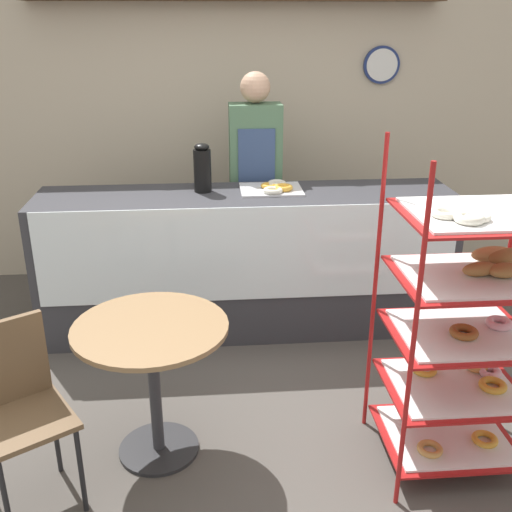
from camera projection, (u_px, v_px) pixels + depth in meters
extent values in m
plane|color=#4C4742|center=(262.00, 425.00, 3.31)|extent=(14.00, 14.00, 0.00)
cube|color=beige|center=(237.00, 115.00, 4.92)|extent=(10.00, 0.06, 2.70)
cube|color=#4C331E|center=(237.00, 0.00, 4.45)|extent=(3.14, 0.24, 0.02)
cylinder|color=navy|center=(382.00, 65.00, 4.82)|extent=(0.29, 0.03, 0.29)
cylinder|color=white|center=(382.00, 65.00, 4.80)|extent=(0.25, 0.00, 0.25)
cube|color=#333338|center=(247.00, 262.00, 4.21)|extent=(2.84, 0.61, 0.99)
cube|color=silver|center=(250.00, 254.00, 3.86)|extent=(2.72, 0.01, 0.64)
cylinder|color=#A51919|center=(412.00, 352.00, 2.49)|extent=(0.02, 0.02, 1.61)
cylinder|color=#A51919|center=(375.00, 292.00, 3.03)|extent=(0.02, 0.02, 1.61)
cylinder|color=#A51919|center=(503.00, 287.00, 3.08)|extent=(0.02, 0.02, 1.61)
cube|color=#A51919|center=(445.00, 436.00, 3.04)|extent=(0.65, 0.56, 0.01)
cube|color=white|center=(446.00, 434.00, 3.03)|extent=(0.57, 0.50, 0.01)
torus|color=tan|center=(430.00, 449.00, 2.90)|extent=(0.12, 0.12, 0.03)
torus|color=gold|center=(485.00, 439.00, 2.97)|extent=(0.13, 0.13, 0.03)
cube|color=#A51919|center=(452.00, 387.00, 2.93)|extent=(0.65, 0.56, 0.01)
cube|color=white|center=(453.00, 385.00, 2.93)|extent=(0.57, 0.50, 0.01)
torus|color=gold|center=(493.00, 385.00, 2.88)|extent=(0.13, 0.13, 0.03)
torus|color=tan|center=(477.00, 365.00, 3.04)|extent=(0.11, 0.11, 0.04)
torus|color=gold|center=(425.00, 369.00, 3.02)|extent=(0.13, 0.13, 0.03)
torus|color=#EAB2C1|center=(490.00, 372.00, 2.99)|extent=(0.11, 0.11, 0.03)
cube|color=#A51919|center=(460.00, 334.00, 2.82)|extent=(0.65, 0.56, 0.01)
cube|color=white|center=(460.00, 332.00, 2.82)|extent=(0.57, 0.50, 0.01)
torus|color=brown|center=(464.00, 332.00, 2.76)|extent=(0.13, 0.13, 0.04)
torus|color=#EAB2C1|center=(499.00, 323.00, 2.85)|extent=(0.12, 0.12, 0.04)
cube|color=#A51919|center=(468.00, 277.00, 2.71)|extent=(0.65, 0.56, 0.01)
cube|color=white|center=(469.00, 275.00, 2.71)|extent=(0.57, 0.50, 0.01)
ellipsoid|color=olive|center=(480.00, 269.00, 2.67)|extent=(0.18, 0.11, 0.06)
ellipsoid|color=tan|center=(494.00, 254.00, 2.82)|extent=(0.22, 0.09, 0.08)
ellipsoid|color=olive|center=(505.00, 270.00, 2.66)|extent=(0.17, 0.13, 0.06)
ellipsoid|color=olive|center=(506.00, 256.00, 2.80)|extent=(0.21, 0.14, 0.07)
cube|color=#A51919|center=(477.00, 216.00, 2.60)|extent=(0.65, 0.56, 0.01)
cube|color=white|center=(478.00, 213.00, 2.60)|extent=(0.57, 0.50, 0.01)
torus|color=silver|center=(477.00, 217.00, 2.48)|extent=(0.12, 0.12, 0.03)
torus|color=silver|center=(469.00, 218.00, 2.45)|extent=(0.13, 0.13, 0.04)
torus|color=silver|center=(445.00, 213.00, 2.52)|extent=(0.12, 0.12, 0.03)
cube|color=#282833|center=(255.00, 244.00, 4.66)|extent=(0.23, 0.19, 0.92)
cube|color=#4C7051|center=(255.00, 146.00, 4.37)|extent=(0.38, 0.22, 0.61)
cube|color=#334770|center=(257.00, 165.00, 4.31)|extent=(0.27, 0.01, 0.51)
sphere|color=tan|center=(255.00, 87.00, 4.22)|extent=(0.22, 0.22, 0.22)
cylinder|color=#262628|center=(159.00, 448.00, 3.12)|extent=(0.41, 0.41, 0.02)
cylinder|color=#333338|center=(155.00, 391.00, 2.99)|extent=(0.06, 0.06, 0.69)
cylinder|color=olive|center=(150.00, 328.00, 2.85)|extent=(0.75, 0.75, 0.02)
cylinder|color=black|center=(6.00, 503.00, 2.48)|extent=(0.02, 0.02, 0.46)
cylinder|color=black|center=(81.00, 470.00, 2.66)|extent=(0.02, 0.02, 0.46)
cylinder|color=black|center=(55.00, 433.00, 2.90)|extent=(0.02, 0.02, 0.46)
cube|color=brown|center=(25.00, 421.00, 2.60)|extent=(0.52, 0.52, 0.03)
cube|color=brown|center=(6.00, 362.00, 2.65)|extent=(0.32, 0.22, 0.40)
cylinder|color=black|center=(202.00, 171.00, 4.02)|extent=(0.12, 0.12, 0.29)
ellipsoid|color=black|center=(202.00, 147.00, 3.96)|extent=(0.10, 0.10, 0.05)
cube|color=silver|center=(271.00, 189.00, 4.10)|extent=(0.42, 0.35, 0.01)
torus|color=silver|center=(273.00, 190.00, 3.99)|extent=(0.13, 0.13, 0.03)
torus|color=gold|center=(268.00, 186.00, 4.12)|extent=(0.11, 0.11, 0.03)
torus|color=silver|center=(277.00, 183.00, 4.17)|extent=(0.13, 0.13, 0.03)
torus|color=gold|center=(283.00, 188.00, 4.05)|extent=(0.13, 0.13, 0.04)
torus|color=tan|center=(272.00, 190.00, 4.01)|extent=(0.11, 0.11, 0.03)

